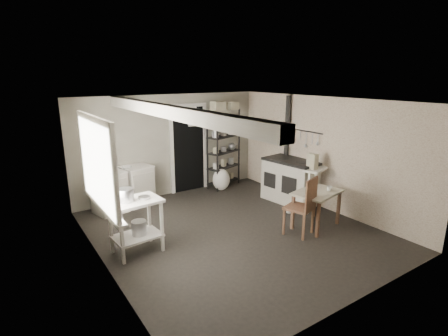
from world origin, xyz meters
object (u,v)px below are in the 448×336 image
stove (291,182)px  chair (299,208)px  base_cabinets (123,187)px  shelf_rack (224,149)px  work_table (316,207)px  stockpot (126,197)px  flour_sack (221,181)px  prep_table (137,228)px

stove → chair: size_ratio=1.14×
base_cabinets → stove: size_ratio=1.08×
stove → chair: bearing=-136.4°
shelf_rack → chair: shelf_rack is taller
shelf_rack → work_table: size_ratio=2.14×
base_cabinets → chair: bearing=-66.5°
stockpot → base_cabinets: 2.09m
stockpot → shelf_rack: (3.13, 2.05, 0.01)m
stockpot → base_cabinets: size_ratio=0.20×
work_table → flour_sack: work_table is taller
stockpot → stove: bearing=4.8°
prep_table → flour_sack: 3.33m
shelf_rack → chair: (-0.43, -3.00, -0.46)m
prep_table → work_table: size_ratio=0.97×
work_table → chair: bearing=-175.0°
base_cabinets → flour_sack: size_ratio=2.46×
base_cabinets → shelf_rack: (2.56, 0.09, 0.49)m
base_cabinets → flour_sack: base_cabinets is taller
stove → flour_sack: stove is taller
prep_table → work_table: bearing=-16.3°
base_cabinets → stove: bearing=-40.0°
stockpot → chair: stockpot is taller
prep_table → stove: bearing=5.3°
prep_table → shelf_rack: shelf_rack is taller
shelf_rack → work_table: (0.06, -2.96, -0.57)m
prep_table → chair: 2.74m
stockpot → prep_table: bearing=-8.3°
flour_sack → shelf_rack: bearing=46.5°
chair → stockpot: bearing=141.4°
work_table → chair: chair is taller
stove → flour_sack: size_ratio=2.28×
stockpot → chair: bearing=-19.5°
stove → work_table: bearing=-121.3°
prep_table → stockpot: size_ratio=3.38×
stockpot → work_table: (3.19, -0.91, -0.56)m
chair → flour_sack: bearing=66.6°
stove → work_table: (-0.55, -1.23, -0.06)m
prep_table → flour_sack: (2.78, 1.83, -0.16)m
base_cabinets → work_table: base_cabinets is taller
shelf_rack → prep_table: bearing=-163.6°
stove → chair: (-1.04, -1.27, 0.04)m
prep_table → stove: (3.62, 0.34, 0.04)m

